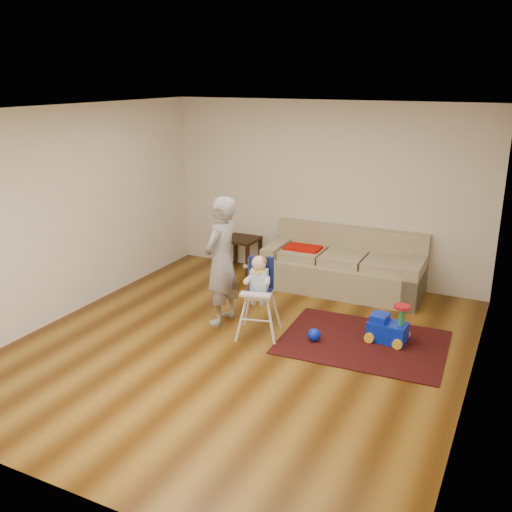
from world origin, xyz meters
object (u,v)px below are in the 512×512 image
at_px(sofa, 344,261).
at_px(side_table, 241,254).
at_px(adult, 221,261).
at_px(toy_ball, 314,335).
at_px(ride_on_toy, 388,322).
at_px(high_chair, 259,297).

xyz_separation_m(sofa, side_table, (-1.79, 0.18, -0.18)).
relative_size(sofa, adult, 1.40).
distance_m(sofa, adult, 2.09).
distance_m(sofa, toy_ball, 1.86).
xyz_separation_m(ride_on_toy, toy_ball, (-0.78, -0.39, -0.17)).
distance_m(side_table, toy_ball, 2.84).
xyz_separation_m(toy_ball, adult, (-1.27, 0.04, 0.73)).
bearing_deg(side_table, toy_ball, -44.54).
xyz_separation_m(side_table, adult, (0.75, -1.95, 0.56)).
distance_m(sofa, ride_on_toy, 1.76).
bearing_deg(ride_on_toy, sofa, 129.57).
relative_size(high_chair, adult, 0.62).
bearing_deg(toy_ball, high_chair, -170.39).
height_order(sofa, high_chair, high_chair).
relative_size(ride_on_toy, toy_ball, 3.16).
height_order(side_table, ride_on_toy, side_table).
relative_size(toy_ball, high_chair, 0.15).
bearing_deg(high_chair, sofa, 62.34).
relative_size(sofa, ride_on_toy, 4.72).
height_order(ride_on_toy, adult, adult).
bearing_deg(ride_on_toy, side_table, 154.30).
distance_m(ride_on_toy, toy_ball, 0.89).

